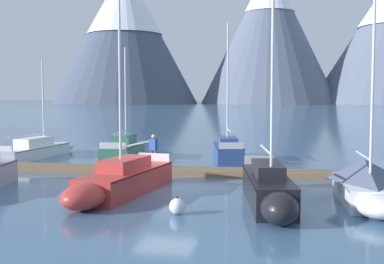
{
  "coord_description": "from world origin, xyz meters",
  "views": [
    {
      "loc": [
        5.06,
        -20.64,
        4.01
      ],
      "look_at": [
        0.0,
        6.0,
        2.0
      ],
      "focal_mm": 46.86,
      "sensor_mm": 36.0,
      "label": 1
    }
  ],
  "objects_px": {
    "sailboat_mid_dock_starboard": "(120,181)",
    "mooring_buoy_channel_marker": "(177,206)",
    "sailboat_end_of_dock": "(367,184)",
    "sailboat_outer_slip": "(269,188)",
    "sailboat_far_berth": "(227,150)",
    "person_on_dock": "(154,148)",
    "sailboat_nearest_berth": "(38,149)",
    "sailboat_mid_dock_port": "(125,149)"
  },
  "relations": [
    {
      "from": "sailboat_nearest_berth",
      "to": "mooring_buoy_channel_marker",
      "type": "height_order",
      "value": "sailboat_nearest_berth"
    },
    {
      "from": "sailboat_far_berth",
      "to": "person_on_dock",
      "type": "relative_size",
      "value": 4.98
    },
    {
      "from": "sailboat_mid_dock_starboard",
      "to": "sailboat_far_berth",
      "type": "relative_size",
      "value": 1.03
    },
    {
      "from": "person_on_dock",
      "to": "sailboat_outer_slip",
      "type": "bearing_deg",
      "value": -47.94
    },
    {
      "from": "mooring_buoy_channel_marker",
      "to": "sailboat_nearest_berth",
      "type": "bearing_deg",
      "value": 131.91
    },
    {
      "from": "sailboat_mid_dock_starboard",
      "to": "mooring_buoy_channel_marker",
      "type": "bearing_deg",
      "value": -41.82
    },
    {
      "from": "sailboat_mid_dock_starboard",
      "to": "sailboat_end_of_dock",
      "type": "distance_m",
      "value": 9.45
    },
    {
      "from": "sailboat_nearest_berth",
      "to": "sailboat_end_of_dock",
      "type": "height_order",
      "value": "sailboat_end_of_dock"
    },
    {
      "from": "sailboat_end_of_dock",
      "to": "person_on_dock",
      "type": "distance_m",
      "value": 11.27
    },
    {
      "from": "sailboat_mid_dock_port",
      "to": "person_on_dock",
      "type": "height_order",
      "value": "sailboat_mid_dock_port"
    },
    {
      "from": "sailboat_mid_dock_starboard",
      "to": "mooring_buoy_channel_marker",
      "type": "xyz_separation_m",
      "value": [
        2.93,
        -2.63,
        -0.33
      ]
    },
    {
      "from": "sailboat_mid_dock_port",
      "to": "mooring_buoy_channel_marker",
      "type": "distance_m",
      "value": 15.57
    },
    {
      "from": "sailboat_mid_dock_port",
      "to": "sailboat_outer_slip",
      "type": "xyz_separation_m",
      "value": [
        9.49,
        -12.29,
        0.05
      ]
    },
    {
      "from": "sailboat_far_berth",
      "to": "person_on_dock",
      "type": "height_order",
      "value": "sailboat_far_berth"
    },
    {
      "from": "sailboat_nearest_berth",
      "to": "mooring_buoy_channel_marker",
      "type": "relative_size",
      "value": 12.54
    },
    {
      "from": "person_on_dock",
      "to": "mooring_buoy_channel_marker",
      "type": "relative_size",
      "value": 2.67
    },
    {
      "from": "sailboat_far_berth",
      "to": "sailboat_end_of_dock",
      "type": "height_order",
      "value": "sailboat_far_berth"
    },
    {
      "from": "sailboat_outer_slip",
      "to": "sailboat_far_berth",
      "type": "bearing_deg",
      "value": 103.27
    },
    {
      "from": "sailboat_mid_dock_port",
      "to": "sailboat_outer_slip",
      "type": "bearing_deg",
      "value": -52.33
    },
    {
      "from": "sailboat_end_of_dock",
      "to": "person_on_dock",
      "type": "height_order",
      "value": "sailboat_end_of_dock"
    },
    {
      "from": "sailboat_far_berth",
      "to": "sailboat_end_of_dock",
      "type": "relative_size",
      "value": 1.02
    },
    {
      "from": "sailboat_mid_dock_port",
      "to": "sailboat_end_of_dock",
      "type": "distance_m",
      "value": 17.23
    },
    {
      "from": "sailboat_nearest_berth",
      "to": "person_on_dock",
      "type": "xyz_separation_m",
      "value": [
        9.07,
        -4.98,
        0.76
      ]
    },
    {
      "from": "person_on_dock",
      "to": "sailboat_end_of_dock",
      "type": "bearing_deg",
      "value": -30.83
    },
    {
      "from": "sailboat_outer_slip",
      "to": "person_on_dock",
      "type": "relative_size",
      "value": 4.65
    },
    {
      "from": "sailboat_nearest_berth",
      "to": "sailboat_mid_dock_port",
      "type": "xyz_separation_m",
      "value": [
        5.7,
        0.52,
        0.1
      ]
    },
    {
      "from": "sailboat_mid_dock_port",
      "to": "mooring_buoy_channel_marker",
      "type": "bearing_deg",
      "value": -65.24
    },
    {
      "from": "sailboat_far_berth",
      "to": "mooring_buoy_channel_marker",
      "type": "distance_m",
      "value": 14.54
    },
    {
      "from": "mooring_buoy_channel_marker",
      "to": "sailboat_end_of_dock",
      "type": "bearing_deg",
      "value": 23.77
    },
    {
      "from": "sailboat_end_of_dock",
      "to": "sailboat_outer_slip",
      "type": "bearing_deg",
      "value": -163.93
    },
    {
      "from": "sailboat_nearest_berth",
      "to": "sailboat_mid_dock_starboard",
      "type": "bearing_deg",
      "value": -49.8
    },
    {
      "from": "sailboat_mid_dock_starboard",
      "to": "sailboat_outer_slip",
      "type": "bearing_deg",
      "value": -7.51
    },
    {
      "from": "sailboat_mid_dock_port",
      "to": "sailboat_mid_dock_starboard",
      "type": "relative_size",
      "value": 0.81
    },
    {
      "from": "sailboat_outer_slip",
      "to": "sailboat_end_of_dock",
      "type": "bearing_deg",
      "value": 16.07
    },
    {
      "from": "sailboat_mid_dock_starboard",
      "to": "sailboat_end_of_dock",
      "type": "xyz_separation_m",
      "value": [
        9.44,
        0.24,
        0.14
      ]
    },
    {
      "from": "sailboat_outer_slip",
      "to": "mooring_buoy_channel_marker",
      "type": "bearing_deg",
      "value": -148.11
    },
    {
      "from": "sailboat_mid_dock_port",
      "to": "sailboat_far_berth",
      "type": "xyz_separation_m",
      "value": [
        6.5,
        0.4,
        0.01
      ]
    },
    {
      "from": "sailboat_mid_dock_starboard",
      "to": "mooring_buoy_channel_marker",
      "type": "distance_m",
      "value": 3.95
    },
    {
      "from": "sailboat_far_berth",
      "to": "mooring_buoy_channel_marker",
      "type": "xyz_separation_m",
      "value": [
        0.02,
        -14.54,
        -0.34
      ]
    },
    {
      "from": "sailboat_far_berth",
      "to": "person_on_dock",
      "type": "xyz_separation_m",
      "value": [
        -3.13,
        -5.9,
        0.65
      ]
    },
    {
      "from": "sailboat_mid_dock_port",
      "to": "mooring_buoy_channel_marker",
      "type": "height_order",
      "value": "sailboat_mid_dock_port"
    },
    {
      "from": "sailboat_outer_slip",
      "to": "sailboat_end_of_dock",
      "type": "height_order",
      "value": "sailboat_end_of_dock"
    }
  ]
}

